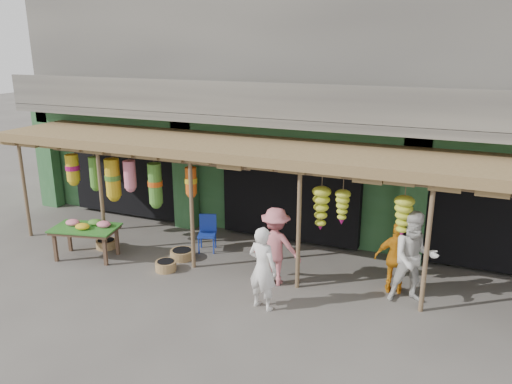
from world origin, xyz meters
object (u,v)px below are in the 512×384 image
at_px(person_front, 263,268).
at_px(person_vendor, 397,258).
at_px(person_right, 414,258).
at_px(person_shopper, 276,246).
at_px(blue_chair, 207,231).
at_px(flower_table, 86,229).

height_order(person_front, person_vendor, person_front).
height_order(person_right, person_shopper, person_right).
bearing_deg(person_shopper, person_right, -178.11).
height_order(blue_chair, person_vendor, person_vendor).
relative_size(blue_chair, person_shopper, 0.53).
relative_size(person_vendor, person_shopper, 0.89).
bearing_deg(flower_table, person_vendor, -3.97).
height_order(person_vendor, person_shopper, person_shopper).
height_order(person_right, person_vendor, person_right).
relative_size(flower_table, person_vendor, 1.11).
bearing_deg(blue_chair, person_shopper, -45.21).
relative_size(blue_chair, person_right, 0.47).
xyz_separation_m(blue_chair, person_front, (2.34, -2.11, 0.34)).
bearing_deg(person_shopper, blue_chair, -29.76).
bearing_deg(person_vendor, person_right, 133.19).
distance_m(person_right, person_vendor, 0.48).
distance_m(person_right, person_shopper, 2.79).
height_order(blue_chair, person_front, person_front).
bearing_deg(person_vendor, person_front, 26.32).
xyz_separation_m(person_right, person_shopper, (-2.77, -0.31, -0.10)).
xyz_separation_m(person_front, person_right, (2.62, 1.39, 0.11)).
relative_size(person_front, person_vendor, 1.10).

